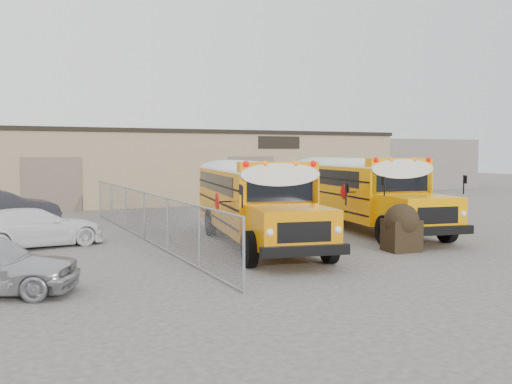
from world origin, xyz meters
name	(u,v)px	position (x,y,z in m)	size (l,w,h in m)	color
ground	(325,240)	(0.00, 0.00, 0.00)	(120.00, 120.00, 0.00)	#4A4744
warehouse	(167,165)	(0.00, 19.99, 2.37)	(30.20, 10.20, 4.67)	#8D7C57
chainlink_fence	(144,216)	(-6.00, 3.00, 0.90)	(0.07, 18.07, 1.81)	gray
distant_building_right	(405,164)	(24.00, 24.00, 2.20)	(10.00, 8.00, 4.40)	gray
school_bus_left	(221,185)	(-1.41, 6.77, 1.74)	(4.42, 10.59, 3.02)	orange
school_bus_right	(306,180)	(4.19, 8.47, 1.79)	(4.21, 10.83, 3.09)	#F99E00
tarp_bundle	(402,227)	(1.05, -3.05, 0.81)	(1.17, 1.16, 1.58)	black
car_white	(35,227)	(-9.81, 3.07, 0.68)	(1.89, 4.66, 1.35)	white
car_dark	(0,208)	(-10.76, 9.57, 0.82)	(1.73, 4.96, 1.63)	#222227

